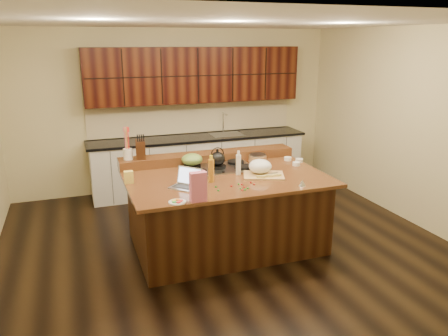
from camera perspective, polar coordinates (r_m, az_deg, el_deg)
name	(u,v)px	position (r m, az deg, el deg)	size (l,w,h in m)	color
room	(225,141)	(5.21, 0.18, 3.55)	(5.52, 5.02, 2.72)	black
island	(225,210)	(5.48, 0.18, -5.53)	(2.40, 1.60, 0.92)	black
back_ledge	(208,157)	(5.94, -2.10, 1.48)	(2.40, 0.30, 0.12)	black
cooktop	(217,168)	(5.59, -0.86, 0.05)	(0.92, 0.52, 0.05)	gray
back_counter	(198,133)	(7.45, -3.43, 4.54)	(3.70, 0.66, 2.40)	silver
kettle	(217,159)	(5.56, -0.86, 1.22)	(0.20, 0.20, 0.18)	black
green_bowl	(192,159)	(5.60, -4.20, 1.13)	(0.27, 0.27, 0.15)	olive
laptop	(187,182)	(4.91, -4.88, -1.85)	(0.39, 0.39, 0.22)	#B7B7BC
oil_bottle	(211,171)	(5.04, -1.69, -0.37)	(0.07, 0.07, 0.27)	#BC7B21
vinegar_bottle	(238,165)	(5.32, 1.89, 0.43)	(0.06, 0.06, 0.25)	silver
wooden_tray	(261,168)	(5.32, 4.86, -0.05)	(0.58, 0.50, 0.19)	tan
ramekin_a	(296,164)	(5.82, 9.41, 0.56)	(0.10, 0.10, 0.04)	white
ramekin_b	(299,160)	(5.99, 9.80, 1.00)	(0.10, 0.10, 0.04)	white
ramekin_c	(288,159)	(6.05, 8.32, 1.21)	(0.10, 0.10, 0.04)	white
strainer_bowl	(258,159)	(5.91, 4.41, 1.22)	(0.24, 0.24, 0.09)	#996B3F
kitchen_timer	(302,183)	(5.01, 10.18, -1.93)	(0.08, 0.08, 0.07)	silver
pink_bag	(198,187)	(4.44, -3.40, -2.46)	(0.17, 0.09, 0.31)	#DC6788
candy_plate	(177,202)	(4.47, -6.13, -4.44)	(0.18, 0.18, 0.01)	white
package_box	(129,177)	(5.13, -12.35, -1.18)	(0.10, 0.07, 0.14)	#E4C950
utensil_crock	(128,154)	(5.69, -12.44, 1.79)	(0.12, 0.12, 0.14)	white
knife_block	(141,149)	(5.70, -10.85, 2.40)	(0.12, 0.19, 0.24)	black
gumdrop_0	(231,186)	(4.91, 0.97, -2.36)	(0.02, 0.02, 0.02)	red
gumdrop_1	(239,184)	(4.98, 1.91, -2.11)	(0.02, 0.02, 0.02)	#198C26
gumdrop_2	(244,187)	(4.88, 2.64, -2.49)	(0.02, 0.02, 0.02)	red
gumdrop_3	(248,188)	(4.84, 3.12, -2.66)	(0.02, 0.02, 0.02)	#198C26
gumdrop_4	(242,190)	(4.78, 2.35, -2.89)	(0.02, 0.02, 0.02)	red
gumdrop_5	(245,190)	(4.80, 2.78, -2.84)	(0.02, 0.02, 0.02)	#198C26
gumdrop_6	(242,184)	(4.97, 2.34, -2.15)	(0.02, 0.02, 0.02)	red
gumdrop_7	(218,190)	(4.77, -0.75, -2.94)	(0.02, 0.02, 0.02)	#198C26
gumdrop_8	(254,184)	(4.98, 3.95, -2.13)	(0.02, 0.02, 0.02)	red
gumdrop_9	(216,187)	(4.88, -1.09, -2.47)	(0.02, 0.02, 0.02)	#198C26
gumdrop_10	(251,183)	(5.04, 3.52, -1.91)	(0.02, 0.02, 0.02)	red
gumdrop_11	(240,189)	(4.83, 2.15, -2.70)	(0.02, 0.02, 0.02)	#198C26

